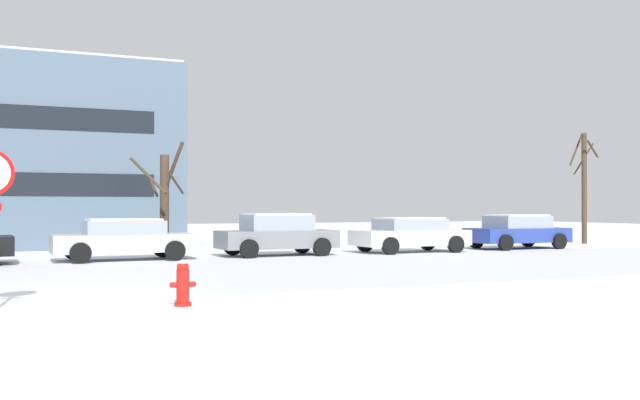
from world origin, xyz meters
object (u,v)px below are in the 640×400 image
(parked_car_white, at_px, (410,234))
(parked_car_blue, at_px, (517,231))
(parked_car_silver, at_px, (124,239))
(parked_car_gray, at_px, (277,234))
(fire_hydrant, at_px, (183,283))

(parked_car_white, bearing_deg, parked_car_blue, 3.59)
(parked_car_silver, height_order, parked_car_white, parked_car_silver)
(parked_car_gray, bearing_deg, parked_car_white, -2.03)
(parked_car_silver, distance_m, parked_car_white, 10.59)
(fire_hydrant, relative_size, parked_car_silver, 0.18)
(fire_hydrant, relative_size, parked_car_white, 0.18)
(parked_car_silver, bearing_deg, fire_hydrant, -93.99)
(parked_car_silver, bearing_deg, parked_car_blue, 1.08)
(fire_hydrant, xyz_separation_m, parked_car_white, (11.40, 11.60, 0.29))
(fire_hydrant, xyz_separation_m, parked_car_blue, (16.69, 11.93, 0.32))
(parked_car_gray, distance_m, parked_car_blue, 10.59)
(parked_car_blue, bearing_deg, parked_car_gray, -179.22)
(fire_hydrant, bearing_deg, parked_car_gray, 62.62)
(parked_car_silver, relative_size, parked_car_gray, 1.08)
(parked_car_blue, bearing_deg, fire_hydrant, -144.44)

